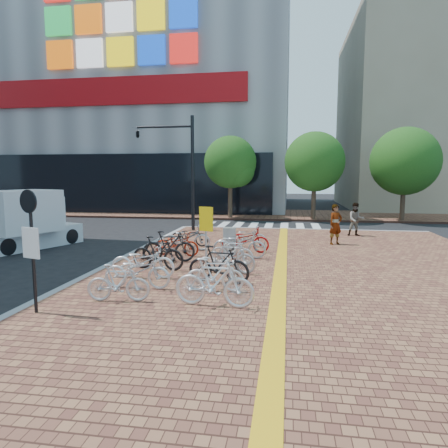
% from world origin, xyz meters
% --- Properties ---
extents(ground, '(120.00, 120.00, 0.00)m').
position_xyz_m(ground, '(0.00, 0.00, 0.00)').
color(ground, black).
rests_on(ground, ground).
extents(sidewalk, '(14.00, 34.00, 0.15)m').
position_xyz_m(sidewalk, '(3.00, -5.00, 0.07)').
color(sidewalk, brown).
rests_on(sidewalk, ground).
extents(tactile_strip, '(0.40, 34.00, 0.01)m').
position_xyz_m(tactile_strip, '(2.00, -5.00, 0.16)').
color(tactile_strip, gold).
rests_on(tactile_strip, sidewalk).
extents(kerb_north, '(14.00, 0.25, 0.15)m').
position_xyz_m(kerb_north, '(3.00, 12.00, 0.08)').
color(kerb_north, gray).
rests_on(kerb_north, ground).
extents(far_sidewalk, '(70.00, 8.00, 0.15)m').
position_xyz_m(far_sidewalk, '(0.00, 21.00, 0.07)').
color(far_sidewalk, brown).
rests_on(far_sidewalk, ground).
extents(department_store, '(36.00, 24.27, 28.00)m').
position_xyz_m(department_store, '(-15.99, 31.95, 13.98)').
color(department_store, gray).
rests_on(department_store, ground).
extents(crosswalk, '(7.50, 4.00, 0.01)m').
position_xyz_m(crosswalk, '(0.50, 14.00, 0.01)').
color(crosswalk, silver).
rests_on(crosswalk, ground).
extents(street_trees, '(16.20, 4.60, 6.35)m').
position_xyz_m(street_trees, '(5.04, 17.45, 4.10)').
color(street_trees, '#38281E').
rests_on(street_trees, far_sidewalk).
extents(bike_0, '(1.61, 0.64, 0.94)m').
position_xyz_m(bike_0, '(-1.91, -2.44, 0.62)').
color(bike_0, silver).
rests_on(bike_0, sidewalk).
extents(bike_1, '(1.88, 0.68, 0.98)m').
position_xyz_m(bike_1, '(-1.88, -1.26, 0.64)').
color(bike_1, silver).
rests_on(bike_1, sidewalk).
extents(bike_2, '(2.01, 0.82, 1.03)m').
position_xyz_m(bike_2, '(-2.13, -0.17, 0.67)').
color(bike_2, white).
rests_on(bike_2, sidewalk).
extents(bike_3, '(1.92, 0.81, 1.12)m').
position_xyz_m(bike_3, '(-2.03, 0.94, 0.71)').
color(bike_3, black).
rests_on(bike_3, sidewalk).
extents(bike_4, '(1.96, 0.91, 1.13)m').
position_xyz_m(bike_4, '(-2.01, 2.14, 0.72)').
color(bike_4, black).
rests_on(bike_4, sidewalk).
extents(bike_5, '(1.82, 0.79, 0.93)m').
position_xyz_m(bike_5, '(-2.03, 3.30, 0.61)').
color(bike_5, '#9D1E0B').
rests_on(bike_5, sidewalk).
extents(bike_6, '(2.11, 1.07, 1.06)m').
position_xyz_m(bike_6, '(-1.95, 4.36, 0.68)').
color(bike_6, '#B6B6BB').
rests_on(bike_6, sidewalk).
extents(bike_7, '(1.79, 0.76, 0.91)m').
position_xyz_m(bike_7, '(-2.08, 5.46, 0.61)').
color(bike_7, black).
rests_on(bike_7, sidewalk).
extents(bike_8, '(1.98, 0.71, 1.17)m').
position_xyz_m(bike_8, '(0.51, -2.45, 0.73)').
color(bike_8, silver).
rests_on(bike_8, sidewalk).
extents(bike_9, '(1.61, 0.59, 0.95)m').
position_xyz_m(bike_9, '(0.30, -1.21, 0.62)').
color(bike_9, white).
rests_on(bike_9, sidewalk).
extents(bike_10, '(1.88, 0.73, 1.10)m').
position_xyz_m(bike_10, '(0.25, -0.37, 0.70)').
color(bike_10, black).
rests_on(bike_10, sidewalk).
extents(bike_11, '(1.77, 0.80, 1.03)m').
position_xyz_m(bike_11, '(0.39, 0.87, 0.66)').
color(bike_11, '#B1B1B6').
rests_on(bike_11, sidewalk).
extents(bike_12, '(1.61, 0.72, 0.93)m').
position_xyz_m(bike_12, '(0.30, 2.09, 0.62)').
color(bike_12, silver).
rests_on(bike_12, sidewalk).
extents(bike_13, '(2.04, 0.78, 1.06)m').
position_xyz_m(bike_13, '(0.42, 3.23, 0.68)').
color(bike_13, '#B1B1B6').
rests_on(bike_13, sidewalk).
extents(bike_14, '(1.97, 0.73, 1.02)m').
position_xyz_m(bike_14, '(0.51, 4.40, 0.66)').
color(bike_14, '#A90C0C').
rests_on(bike_14, sidewalk).
extents(bike_15, '(1.76, 0.74, 0.90)m').
position_xyz_m(bike_15, '(0.45, 5.69, 0.60)').
color(bike_15, '#B5B5BA').
rests_on(bike_15, sidewalk).
extents(pedestrian_a, '(0.79, 0.72, 1.82)m').
position_xyz_m(pedestrian_a, '(4.34, 6.90, 1.06)').
color(pedestrian_a, gray).
rests_on(pedestrian_a, sidewalk).
extents(pedestrian_b, '(0.86, 0.68, 1.71)m').
position_xyz_m(pedestrian_b, '(5.67, 9.66, 1.01)').
color(pedestrian_b, '#464859').
rests_on(pedestrian_b, sidewalk).
extents(utility_box, '(0.51, 0.38, 1.07)m').
position_xyz_m(utility_box, '(-0.04, 3.84, 0.68)').
color(utility_box, '#A9A9AD').
rests_on(utility_box, sidewalk).
extents(yellow_sign, '(0.53, 0.23, 2.00)m').
position_xyz_m(yellow_sign, '(-0.68, 2.29, 1.54)').
color(yellow_sign, '#B7B7BC').
rests_on(yellow_sign, sidewalk).
extents(notice_sign, '(0.51, 0.20, 2.81)m').
position_xyz_m(notice_sign, '(-3.44, -3.54, 1.92)').
color(notice_sign, black).
rests_on(notice_sign, sidewalk).
extents(traffic_light_pole, '(3.43, 1.32, 6.40)m').
position_xyz_m(traffic_light_pole, '(-4.60, 10.52, 4.56)').
color(traffic_light_pole, black).
rests_on(traffic_light_pole, sidewalk).
extents(box_truck, '(3.35, 4.91, 2.62)m').
position_xyz_m(box_truck, '(-9.44, 4.68, 1.23)').
color(box_truck, silver).
rests_on(box_truck, ground).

